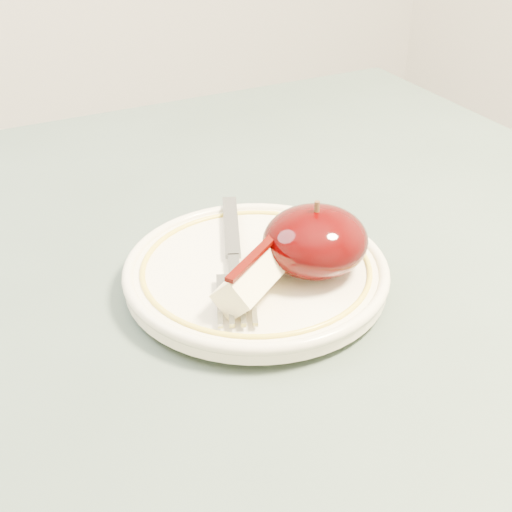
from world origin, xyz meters
name	(u,v)px	position (x,y,z in m)	size (l,w,h in m)	color
table	(228,409)	(0.00, 0.00, 0.66)	(0.90, 0.90, 0.75)	brown
plate	(256,272)	(0.04, 0.03, 0.76)	(0.20, 0.20, 0.02)	beige
apple_half	(315,241)	(0.08, 0.01, 0.79)	(0.08, 0.08, 0.06)	black
apple_wedge	(255,275)	(0.02, 0.00, 0.78)	(0.08, 0.07, 0.04)	#FFF0BB
fork	(233,257)	(0.03, 0.04, 0.77)	(0.09, 0.18, 0.00)	gray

